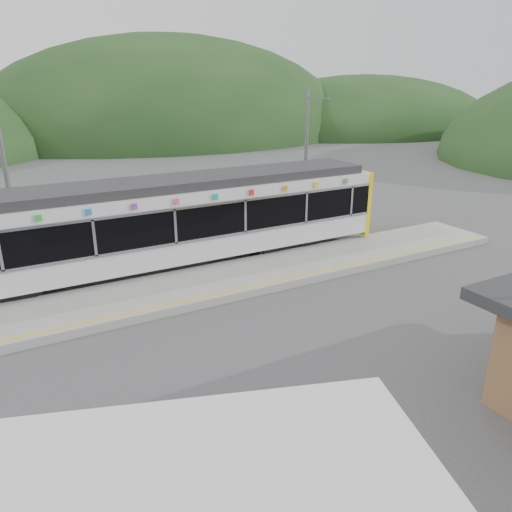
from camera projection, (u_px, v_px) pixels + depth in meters
ground at (275, 316)px, 16.71m from camera, size 120.00×120.00×0.00m
hills at (329, 244)px, 23.89m from camera, size 146.00×149.00×26.00m
platform at (231, 279)px, 19.38m from camera, size 26.00×3.20×0.30m
yellow_line at (247, 287)px, 18.26m from camera, size 26.00×0.10×0.01m
train at (151, 223)px, 19.93m from camera, size 20.44×3.01×3.74m
catenary_mast_west at (8, 184)px, 19.32m from camera, size 0.18×1.80×7.00m
catenary_mast_east at (306, 157)px, 25.72m from camera, size 0.18×1.80×7.00m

